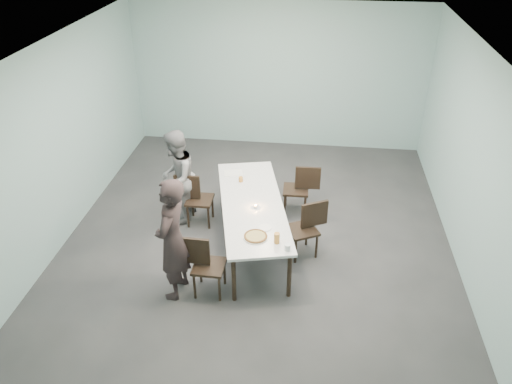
# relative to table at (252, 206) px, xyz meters

# --- Properties ---
(ground) EXTENTS (7.00, 7.00, 0.00)m
(ground) POSITION_rel_table_xyz_m (0.07, 0.20, -0.69)
(ground) COLOR #333335
(ground) RESTS_ON ground
(room_shell) EXTENTS (6.02, 7.02, 3.01)m
(room_shell) POSITION_rel_table_xyz_m (0.07, 0.20, 1.33)
(room_shell) COLOR #92B7B8
(room_shell) RESTS_ON ground
(table) EXTENTS (1.47, 2.74, 0.75)m
(table) POSITION_rel_table_xyz_m (0.00, 0.00, 0.00)
(table) COLOR white
(table) RESTS_ON ground
(chair_near_left) EXTENTS (0.61, 0.43, 0.87)m
(chair_near_left) POSITION_rel_table_xyz_m (-0.52, -1.14, -0.19)
(chair_near_left) COLOR black
(chair_near_left) RESTS_ON ground
(chair_far_left) EXTENTS (0.61, 0.42, 0.87)m
(chair_far_left) POSITION_rel_table_xyz_m (-1.01, 0.49, -0.19)
(chair_far_left) COLOR black
(chair_far_left) RESTS_ON ground
(chair_near_right) EXTENTS (0.65, 0.57, 0.87)m
(chair_near_right) POSITION_rel_table_xyz_m (0.83, -0.11, -0.19)
(chair_near_right) COLOR black
(chair_near_right) RESTS_ON ground
(chair_far_right) EXTENTS (0.61, 0.43, 0.87)m
(chair_far_right) POSITION_rel_table_xyz_m (0.69, 1.01, -0.19)
(chair_far_right) COLOR black
(chair_far_right) RESTS_ON ground
(diner_near) EXTENTS (0.48, 0.68, 1.75)m
(diner_near) POSITION_rel_table_xyz_m (-0.88, -1.20, 0.18)
(diner_near) COLOR black
(diner_near) RESTS_ON ground
(diner_far) EXTENTS (0.67, 0.83, 1.59)m
(diner_far) POSITION_rel_table_xyz_m (-1.29, 0.54, 0.10)
(diner_far) COLOR gray
(diner_far) RESTS_ON ground
(pizza) EXTENTS (0.34, 0.34, 0.04)m
(pizza) POSITION_rel_table_xyz_m (0.16, -0.85, 0.08)
(pizza) COLOR white
(pizza) RESTS_ON table
(side_plate) EXTENTS (0.18, 0.18, 0.01)m
(side_plate) POSITION_rel_table_xyz_m (0.26, -0.61, 0.06)
(side_plate) COLOR white
(side_plate) RESTS_ON table
(beer_glass) EXTENTS (0.08, 0.08, 0.15)m
(beer_glass) POSITION_rel_table_xyz_m (0.45, -0.93, 0.13)
(beer_glass) COLOR #C87E2C
(beer_glass) RESTS_ON table
(water_tumbler) EXTENTS (0.08, 0.08, 0.09)m
(water_tumbler) POSITION_rel_table_xyz_m (0.60, -1.07, 0.10)
(water_tumbler) COLOR silver
(water_tumbler) RESTS_ON table
(tealight) EXTENTS (0.06, 0.06, 0.05)m
(tealight) POSITION_rel_table_xyz_m (0.06, -0.12, 0.08)
(tealight) COLOR silver
(tealight) RESTS_ON table
(amber_tumbler) EXTENTS (0.07, 0.07, 0.08)m
(amber_tumbler) POSITION_rel_table_xyz_m (-0.26, 0.62, 0.10)
(amber_tumbler) COLOR #C87E2C
(amber_tumbler) RESTS_ON table
(menu) EXTENTS (0.34, 0.28, 0.01)m
(menu) POSITION_rel_table_xyz_m (-0.43, 0.89, 0.06)
(menu) COLOR silver
(menu) RESTS_ON table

